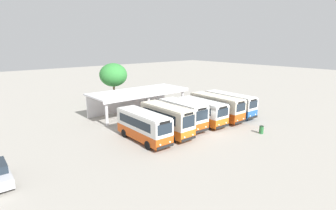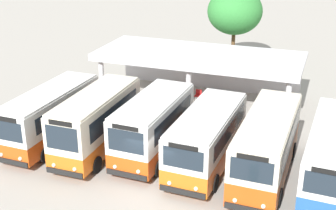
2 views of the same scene
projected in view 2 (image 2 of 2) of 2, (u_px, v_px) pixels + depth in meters
ground_plane at (154, 185)px, 22.52m from camera, size 180.00×180.00×0.00m
city_bus_nearest_orange at (51, 114)px, 26.31m from camera, size 2.39×7.43×3.12m
city_bus_second_in_row at (97, 120)px, 25.16m from camera, size 2.25×7.07×3.39m
city_bus_middle_cream at (153, 125)px, 24.78m from camera, size 2.56×6.70×3.26m
city_bus_fourth_amber at (207, 137)px, 23.68m from camera, size 2.65×7.29×3.03m
city_bus_fifth_blue at (267, 144)px, 22.68m from camera, size 2.47×7.96×3.24m
city_bus_far_end_green at (332, 154)px, 21.86m from camera, size 2.52×8.01×3.10m
terminal_canopy at (202, 60)px, 32.90m from camera, size 14.18×5.79×3.40m
waiting_chair_end_by_column at (182, 92)px, 33.07m from camera, size 0.46×0.46×0.86m
waiting_chair_second_from_end at (190, 93)px, 32.90m from camera, size 0.46×0.46×0.86m
waiting_chair_middle_seat at (198, 94)px, 32.62m from camera, size 0.46×0.46×0.86m
waiting_chair_fourth_seat at (207, 95)px, 32.55m from camera, size 0.46×0.46×0.86m
waiting_chair_fifth_seat at (215, 97)px, 32.24m from camera, size 0.46×0.46×0.86m
roadside_tree_behind_canopy at (235, 11)px, 38.56m from camera, size 4.58×4.58×6.79m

